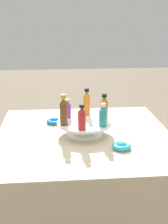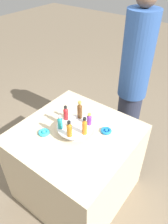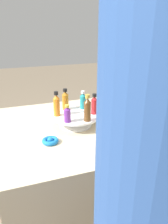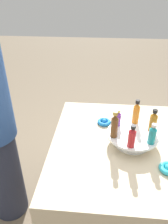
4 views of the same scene
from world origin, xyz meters
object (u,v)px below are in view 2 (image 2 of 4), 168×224
object	(u,v)px
bottle_amber	(69,129)
bottle_brown	(80,110)
bottle_orange	(85,126)
person_figure	(133,81)
bottle_purple	(89,119)
ribbon_bow_teal	(44,132)
bottle_red	(66,113)
ribbon_bow_blue	(106,131)
display_stand	(75,128)
bottle_teal	(60,122)

from	to	relation	value
bottle_amber	bottle_brown	world-z (taller)	bottle_brown
bottle_orange	person_figure	size ratio (longest dim) A/B	0.09
bottle_purple	ribbon_bow_teal	bearing A→B (deg)	132.43
bottle_red	person_figure	distance (m)	0.82
bottle_orange	ribbon_bow_blue	xyz separation A→B (m)	(0.17, -0.08, -0.12)
ribbon_bow_blue	person_figure	distance (m)	0.69
display_stand	person_figure	bearing A→B (deg)	-4.15
bottle_orange	ribbon_bow_blue	world-z (taller)	bottle_orange
display_stand	person_figure	distance (m)	0.83
bottle_red	person_figure	size ratio (longest dim) A/B	0.07
bottle_red	ribbon_bow_teal	distance (m)	0.22
bottle_amber	ribbon_bow_teal	size ratio (longest dim) A/B	1.52
ribbon_bow_teal	display_stand	bearing A→B (deg)	-50.34
ribbon_bow_blue	bottle_orange	bearing A→B (deg)	156.09
person_figure	ribbon_bow_teal	bearing A→B (deg)	-9.85
bottle_purple	person_figure	bearing A→B (deg)	0.94
bottle_amber	bottle_teal	bearing A→B (deg)	78.51
bottle_purple	bottle_teal	bearing A→B (deg)	138.51
person_figure	ribbon_bow_blue	bearing A→B (deg)	14.59
bottle_teal	bottle_orange	bearing A→B (deg)	-71.49
bottle_teal	ribbon_bow_teal	size ratio (longest dim) A/B	1.31
bottle_teal	ribbon_bow_blue	size ratio (longest dim) A/B	1.33
bottle_purple	bottle_red	distance (m)	0.19
bottle_red	ribbon_bow_blue	world-z (taller)	bottle_red
display_stand	bottle_brown	world-z (taller)	bottle_brown
person_figure	bottle_amber	bearing A→B (deg)	2.59
bottle_brown	ribbon_bow_blue	xyz separation A→B (m)	(0.05, -0.22, -0.13)
bottle_red	bottle_teal	xyz separation A→B (m)	(-0.10, -0.03, -0.00)
bottle_brown	bottle_teal	size ratio (longest dim) A/B	1.33
bottle_orange	bottle_red	distance (m)	0.22
bottle_red	ribbon_bow_teal	size ratio (longest dim) A/B	1.42
bottle_teal	ribbon_bow_blue	distance (m)	0.36
ribbon_bow_blue	person_figure	world-z (taller)	person_figure
ribbon_bow_teal	bottle_amber	bearing A→B (deg)	-77.30
bottle_brown	person_figure	xyz separation A→B (m)	(0.72, -0.09, -0.04)
bottle_red	bottle_teal	size ratio (longest dim) A/B	1.08
ribbon_bow_teal	ribbon_bow_blue	xyz separation A→B (m)	(0.31, -0.37, -0.00)
bottle_purple	bottle_red	bearing A→B (deg)	108.51
bottle_purple	bottle_brown	bearing A→B (deg)	78.51
bottle_teal	ribbon_bow_teal	bearing A→B (deg)	122.39
ribbon_bow_blue	bottle_red	bearing A→B (deg)	114.23
display_stand	ribbon_bow_blue	distance (m)	0.24
bottle_purple	bottle_teal	world-z (taller)	bottle_teal
display_stand	bottle_purple	bearing A→B (deg)	-41.49
bottle_brown	person_figure	world-z (taller)	person_figure
display_stand	bottle_purple	distance (m)	0.13
bottle_red	bottle_purple	bearing A→B (deg)	-71.49
bottle_orange	person_figure	distance (m)	0.85
bottle_amber	display_stand	bearing A→B (deg)	18.51
bottle_red	ribbon_bow_blue	distance (m)	0.34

